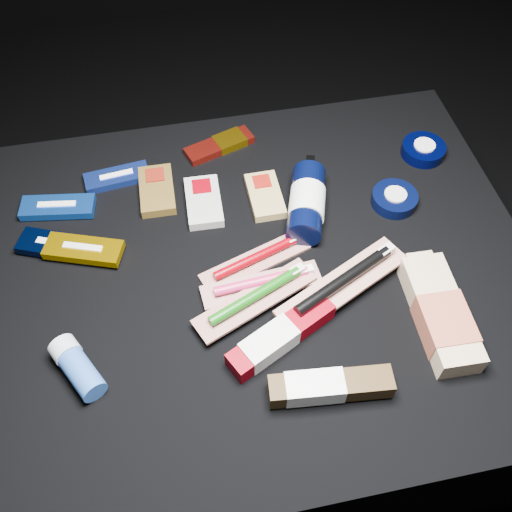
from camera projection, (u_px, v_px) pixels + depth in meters
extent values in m
plane|color=black|center=(250.00, 369.00, 1.29)|extent=(3.00, 3.00, 0.00)
cube|color=black|center=(250.00, 326.00, 1.13)|extent=(0.98, 0.78, 0.40)
cube|color=navy|center=(117.00, 177.00, 1.08)|extent=(0.13, 0.06, 0.01)
cube|color=white|center=(117.00, 177.00, 1.08)|extent=(0.06, 0.02, 0.02)
cube|color=blue|center=(58.00, 207.00, 1.04)|extent=(0.14, 0.07, 0.02)
cube|color=white|center=(58.00, 207.00, 1.03)|extent=(0.07, 0.02, 0.02)
cube|color=black|center=(57.00, 246.00, 0.98)|extent=(0.14, 0.10, 0.02)
cube|color=silver|center=(57.00, 245.00, 0.98)|extent=(0.07, 0.04, 0.02)
cube|color=#AB7E00|center=(84.00, 250.00, 0.97)|extent=(0.14, 0.09, 0.02)
cube|color=beige|center=(83.00, 249.00, 0.97)|extent=(0.07, 0.03, 0.02)
cube|color=#563F17|center=(157.00, 190.00, 1.06)|extent=(0.06, 0.12, 0.02)
cube|color=maroon|center=(156.00, 178.00, 1.08)|extent=(0.03, 0.03, 0.02)
cube|color=#ACABA5|center=(204.00, 202.00, 1.04)|extent=(0.07, 0.12, 0.02)
cube|color=#6C0009|center=(202.00, 189.00, 1.06)|extent=(0.04, 0.04, 0.02)
cube|color=tan|center=(265.00, 196.00, 1.05)|extent=(0.06, 0.11, 0.02)
cube|color=maroon|center=(262.00, 184.00, 1.07)|extent=(0.03, 0.03, 0.02)
cube|color=maroon|center=(219.00, 145.00, 1.13)|extent=(0.15, 0.09, 0.01)
cube|color=#946D0A|center=(230.00, 141.00, 1.14)|extent=(0.07, 0.06, 0.02)
cylinder|color=black|center=(306.00, 203.00, 1.01)|extent=(0.11, 0.17, 0.06)
cylinder|color=white|center=(307.00, 204.00, 1.01)|extent=(0.08, 0.08, 0.06)
cylinder|color=black|center=(310.00, 168.00, 1.06)|extent=(0.03, 0.03, 0.02)
cube|color=black|center=(310.00, 163.00, 1.08)|extent=(0.02, 0.03, 0.01)
cylinder|color=black|center=(423.00, 150.00, 1.12)|extent=(0.08, 0.08, 0.02)
cylinder|color=silver|center=(423.00, 149.00, 1.12)|extent=(0.04, 0.04, 0.03)
cylinder|color=black|center=(394.00, 199.00, 1.05)|extent=(0.08, 0.08, 0.02)
cylinder|color=beige|center=(394.00, 198.00, 1.04)|extent=(0.04, 0.04, 0.03)
cube|color=tan|center=(440.00, 313.00, 0.89)|extent=(0.08, 0.20, 0.04)
cube|color=#A25039|center=(445.00, 324.00, 0.88)|extent=(0.08, 0.09, 0.04)
cube|color=tan|center=(419.00, 262.00, 0.95)|extent=(0.05, 0.02, 0.03)
cylinder|color=#28519C|center=(82.00, 374.00, 0.83)|extent=(0.07, 0.09, 0.04)
cylinder|color=#9DADB9|center=(65.00, 350.00, 0.85)|extent=(0.05, 0.04, 0.04)
cube|color=#ACA4A0|center=(255.00, 262.00, 0.97)|extent=(0.20, 0.11, 0.01)
cylinder|color=#690007|center=(255.00, 258.00, 0.96)|extent=(0.15, 0.06, 0.02)
cube|color=silver|center=(293.00, 239.00, 0.98)|extent=(0.02, 0.02, 0.01)
cube|color=beige|center=(261.00, 285.00, 0.94)|extent=(0.20, 0.06, 0.01)
cylinder|color=#B52053|center=(261.00, 281.00, 0.93)|extent=(0.16, 0.03, 0.02)
cube|color=white|center=(306.00, 270.00, 0.94)|extent=(0.02, 0.01, 0.01)
cube|color=#A8A09D|center=(255.00, 300.00, 0.91)|extent=(0.22, 0.13, 0.01)
cylinder|color=#0E4D0B|center=(255.00, 295.00, 0.90)|extent=(0.16, 0.08, 0.02)
cube|color=silver|center=(297.00, 271.00, 0.93)|extent=(0.03, 0.02, 0.01)
cube|color=beige|center=(343.00, 285.00, 0.92)|extent=(0.24, 0.16, 0.01)
cylinder|color=black|center=(344.00, 280.00, 0.91)|extent=(0.18, 0.10, 0.02)
cube|color=silver|center=(386.00, 251.00, 0.94)|extent=(0.03, 0.03, 0.01)
cube|color=#78000A|center=(281.00, 335.00, 0.87)|extent=(0.18, 0.12, 0.03)
cube|color=silver|center=(269.00, 344.00, 0.86)|extent=(0.10, 0.08, 0.04)
cube|color=#34230D|center=(330.00, 386.00, 0.82)|extent=(0.18, 0.06, 0.03)
cube|color=silver|center=(314.00, 387.00, 0.82)|extent=(0.09, 0.05, 0.03)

